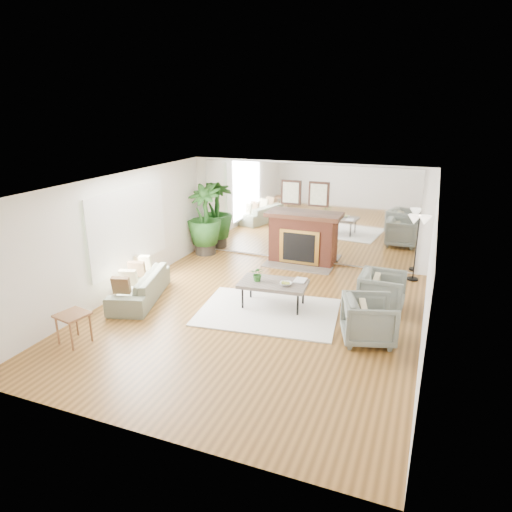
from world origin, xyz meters
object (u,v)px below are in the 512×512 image
at_px(side_table, 73,318).
at_px(floor_lamp, 419,225).
at_px(armchair_front, 369,320).
at_px(sofa, 140,286).
at_px(fireplace, 301,238).
at_px(potted_ficus, 204,217).
at_px(armchair_back, 382,292).
at_px(coffee_table, 273,284).

distance_m(side_table, floor_lamp, 7.27).
bearing_deg(armchair_front, sofa, 72.09).
distance_m(sofa, side_table, 1.94).
relative_size(fireplace, potted_ficus, 1.10).
xyz_separation_m(sofa, armchair_back, (4.67, 1.24, 0.10)).
relative_size(fireplace, side_table, 3.72).
distance_m(fireplace, potted_ficus, 2.63).
bearing_deg(coffee_table, side_table, -135.67).
bearing_deg(side_table, coffee_table, 44.33).
bearing_deg(sofa, floor_lamp, 105.15).
distance_m(coffee_table, potted_ficus, 3.84).
bearing_deg(fireplace, potted_ficus, -176.50).
xyz_separation_m(coffee_table, armchair_back, (2.00, 0.62, -0.09)).
height_order(coffee_table, armchair_front, armchair_front).
bearing_deg(coffee_table, sofa, -166.78).
bearing_deg(fireplace, sofa, -126.24).
relative_size(fireplace, armchair_front, 2.40).
xyz_separation_m(coffee_table, side_table, (-2.61, -2.55, -0.03)).
relative_size(coffee_table, sofa, 0.71).
bearing_deg(coffee_table, floor_lamp, 45.87).
bearing_deg(potted_ficus, armchair_front, -34.42).
relative_size(armchair_back, side_table, 1.54).
bearing_deg(coffee_table, potted_ficus, 137.79).
bearing_deg(fireplace, coffee_table, -85.39).
xyz_separation_m(coffee_table, potted_ficus, (-2.82, 2.56, 0.52)).
relative_size(armchair_back, armchair_front, 0.99).
bearing_deg(armchair_front, coffee_table, 53.10).
xyz_separation_m(armchair_back, floor_lamp, (0.48, 1.94, 0.90)).
xyz_separation_m(coffee_table, floor_lamp, (2.48, 2.56, 0.80)).
bearing_deg(armchair_back, sofa, 106.15).
relative_size(side_table, floor_lamp, 0.37).
bearing_deg(sofa, armchair_front, 72.47).
height_order(coffee_table, floor_lamp, floor_lamp).
bearing_deg(sofa, armchair_back, 88.34).
distance_m(fireplace, side_table, 5.79).
relative_size(armchair_front, side_table, 1.55).
relative_size(side_table, potted_ficus, 0.29).
bearing_deg(floor_lamp, armchair_back, -104.03).
xyz_separation_m(armchair_back, potted_ficus, (-4.82, 1.94, 0.61)).
distance_m(sofa, floor_lamp, 6.14).
relative_size(potted_ficus, floor_lamp, 1.24).
bearing_deg(side_table, sofa, 91.62).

